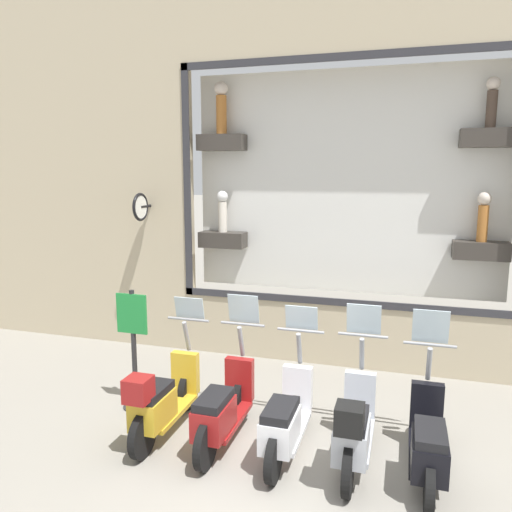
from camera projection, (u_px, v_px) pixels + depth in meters
name	position (u px, v px, depth m)	size (l,w,h in m)	color
ground_plane	(292.00, 484.00, 5.29)	(120.00, 120.00, 0.00)	gray
building_facade	(347.00, 40.00, 7.80)	(1.17, 36.00, 10.39)	tan
scooter_black_0	(428.00, 441.00, 5.34)	(1.79, 0.60, 1.67)	black
scooter_silver_1	(354.00, 427.00, 5.50)	(1.81, 0.60, 1.67)	black
scooter_white_2	(286.00, 419.00, 5.79)	(1.80, 0.60, 1.59)	black
scooter_red_3	(223.00, 409.00, 6.01)	(1.81, 0.60, 1.68)	black
scooter_yellow_4	(162.00, 400.00, 6.17)	(1.81, 0.60, 1.58)	black
shop_sign_post	(134.00, 345.00, 6.87)	(0.36, 0.45, 1.69)	#232326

